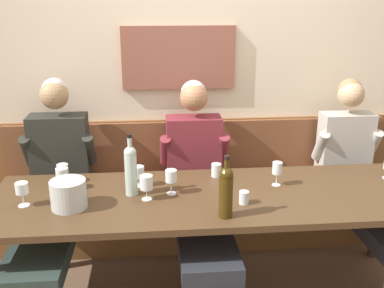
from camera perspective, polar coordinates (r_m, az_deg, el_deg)
name	(u,v)px	position (r m, az deg, el deg)	size (l,w,h in m)	color
room_wall_back	(197,61)	(3.51, 0.59, 10.54)	(6.80, 0.12, 2.80)	beige
wood_wainscot_panel	(197,175)	(3.70, 0.65, -3.92)	(6.80, 0.03, 0.95)	brown
wall_bench	(200,207)	(3.59, 0.98, -8.04)	(3.00, 0.42, 0.94)	brown
dining_table	(212,204)	(2.80, 2.59, -7.67)	(2.70, 0.83, 0.72)	#46311D
person_left_seat	(52,191)	(3.17, -17.30, -5.74)	(0.52, 1.29, 1.33)	#272F2E
person_center_left_seat	(199,187)	(3.11, 0.85, -5.52)	(0.51, 1.29, 1.30)	#33332E
person_center_right_seat	(364,183)	(3.42, 20.98, -4.64)	(0.50, 1.29, 1.29)	#243631
ice_bucket	(68,194)	(2.67, -15.41, -6.16)	(0.20, 0.20, 0.17)	#B2B7B6
wine_bottle_amber_mid	(131,169)	(2.73, -7.78, -3.13)	(0.08, 0.08, 0.38)	#AFC5BB
wine_bottle_green_tall	(226,190)	(2.45, 4.34, -5.89)	(0.08, 0.08, 0.36)	#3B290B
wine_glass_near_bucket	(63,170)	(3.02, -16.10, -3.13)	(0.07, 0.07, 0.13)	silver
wine_glass_left_end	(62,174)	(2.90, -16.17, -3.70)	(0.08, 0.08, 0.14)	silver
wine_glass_mid_right	(277,169)	(2.90, 10.76, -3.18)	(0.06, 0.06, 0.16)	silver
wine_glass_by_bottle	(22,189)	(2.76, -20.78, -5.41)	(0.07, 0.07, 0.14)	silver
wine_glass_mid_left	(171,177)	(2.73, -2.67, -4.23)	(0.07, 0.07, 0.16)	silver
wine_glass_center_front	(146,183)	(2.67, -5.82, -4.94)	(0.08, 0.08, 0.15)	silver
wine_glass_center_rear	(139,173)	(2.87, -6.77, -3.69)	(0.07, 0.07, 0.13)	silver
water_tumbler_center	(244,197)	(2.65, 6.62, -6.76)	(0.06, 0.06, 0.08)	silver
water_tumbler_right	(216,170)	(3.02, 3.10, -3.33)	(0.07, 0.07, 0.09)	silver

